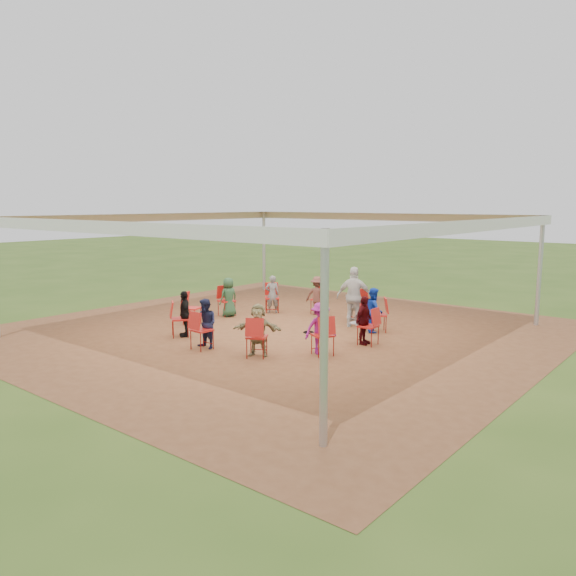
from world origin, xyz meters
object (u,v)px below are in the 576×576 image
Objects in this scene: chair_10 at (323,335)px; standing_person at (354,297)px; person_seated_0 at (364,320)px; person_seated_1 at (374,310)px; person_seated_3 at (317,296)px; person_seated_6 at (185,314)px; person_seated_5 at (229,297)px; chair_1 at (378,315)px; chair_3 at (319,299)px; chair_0 at (368,326)px; chair_2 at (358,305)px; chair_4 at (272,298)px; person_seated_9 at (320,328)px; chair_6 at (192,308)px; cable_coil at (309,332)px; chair_8 at (202,330)px; chair_5 at (227,301)px; person_seated_2 at (355,301)px; chair_9 at (257,337)px; chair_7 at (180,319)px; person_seated_8 at (258,330)px; person_seated_7 at (206,324)px; person_seated_4 at (272,294)px; laptop at (358,321)px.

standing_person reaches higher than chair_10.
person_seated_1 is at bearing 16.36° from person_seated_0.
person_seated_3 is 1.00× the size of person_seated_6.
person_seated_5 is 2.64m from person_seated_6.
chair_3 is at bearing 32.73° from chair_1.
chair_0 is 1.00× the size of chair_1.
chair_4 is (-2.71, -0.61, 0.00)m from chair_2.
chair_10 is 0.78× the size of person_seated_9.
chair_10 is (-0.30, -1.41, 0.00)m from chair_0.
chair_2 and chair_4 have the same top height.
chair_6 is 4.46m from standing_person.
person_seated_3 is 2.52m from cable_coil.
chair_8 is 4.96m from person_seated_3.
chair_5 is 0.78× the size of person_seated_0.
person_seated_2 reaches higher than chair_5.
chair_0 is 1.42m from person_seated_9.
chair_9 is (-1.31, -2.44, 0.00)m from chair_0.
person_seated_1 is (3.47, 3.54, 0.13)m from chair_7.
chair_10 is at bearing 130.91° from chair_2.
person_seated_0 is at bearing 32.73° from person_seated_8.
person_seated_3 is 1.00× the size of person_seated_7.
chair_8 is (1.66, -4.36, 0.00)m from chair_4.
chair_8 is 0.78× the size of person_seated_6.
chair_2 is at bearing 16.36° from chair_1.
chair_7 is 4.64m from standing_person.
chair_10 is at bearing -44.63° from cable_coil.
chair_1 is 0.90m from standing_person.
person_seated_1 reaches higher than cable_coil.
chair_4 is 2.77m from chair_6.
person_seated_1 reaches higher than chair_8.
person_seated_9 is (2.31, 1.28, 0.00)m from person_seated_7.
chair_9 is at bearing 64.01° from standing_person.
chair_3 is 2.60m from cable_coil.
person_seated_8 is at bearing 97.98° from chair_3.
chair_2 is 1.00× the size of chair_8.
chair_6 is at bearing 9.13° from standing_person.
standing_person reaches higher than person_seated_1.
chair_4 is 1.44m from chair_5.
standing_person is at bearing 89.88° from chair_7.
chair_3 is at bearing 30.59° from person_seated_1.
person_seated_4 is (-4.00, 2.93, 0.13)m from chair_10.
chair_7 is at bearing 98.18° from chair_1.
person_seated_8 is (-1.07, -0.92, 0.13)m from chair_10.
person_seated_6 is 3.20× the size of laptop.
standing_person is at bearing 38.85° from person_seated_1.
standing_person is at bearing 47.91° from chair_10.
person_seated_1 is at bearing 97.98° from chair_6.
chair_6 is 0.78× the size of person_seated_0.
person_seated_2 is at bearing 21.03° from chair_1.
person_seated_1 is 3.69m from person_seated_4.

